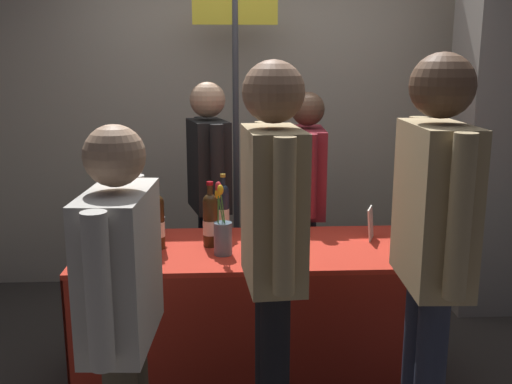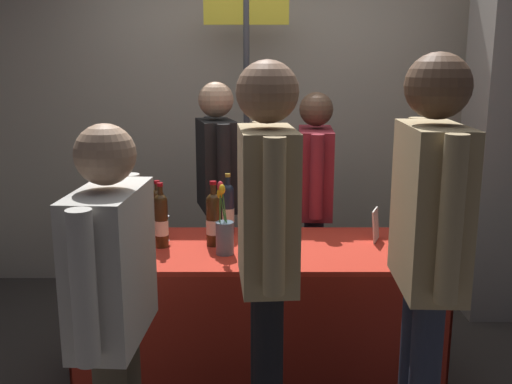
% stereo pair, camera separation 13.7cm
% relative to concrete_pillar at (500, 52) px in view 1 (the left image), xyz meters
% --- Properties ---
extents(ground_plane, '(12.00, 12.00, 0.00)m').
position_rel_concrete_pillar_xyz_m(ground_plane, '(-1.68, -0.97, -1.80)').
color(ground_plane, '#38332D').
extents(back_partition, '(5.23, 0.12, 2.83)m').
position_rel_concrete_pillar_xyz_m(back_partition, '(-1.68, 0.65, -0.38)').
color(back_partition, '#B2A893').
rests_on(back_partition, ground_plane).
extents(concrete_pillar, '(0.47, 0.47, 3.60)m').
position_rel_concrete_pillar_xyz_m(concrete_pillar, '(0.00, 0.00, 0.00)').
color(concrete_pillar, gray).
rests_on(concrete_pillar, ground_plane).
extents(tasting_table, '(1.85, 0.75, 0.78)m').
position_rel_concrete_pillar_xyz_m(tasting_table, '(-1.68, -0.97, -1.26)').
color(tasting_table, red).
rests_on(tasting_table, ground_plane).
extents(featured_wine_bottle, '(0.08, 0.08, 0.31)m').
position_rel_concrete_pillar_xyz_m(featured_wine_bottle, '(-1.71, -1.16, -0.89)').
color(featured_wine_bottle, black).
rests_on(featured_wine_bottle, tasting_table).
extents(display_bottle_0, '(0.08, 0.08, 0.32)m').
position_rel_concrete_pillar_xyz_m(display_bottle_0, '(-2.25, -0.77, -0.88)').
color(display_bottle_0, '#38230F').
rests_on(display_bottle_0, tasting_table).
extents(display_bottle_1, '(0.07, 0.07, 0.35)m').
position_rel_concrete_pillar_xyz_m(display_bottle_1, '(-1.86, -0.71, -0.87)').
color(display_bottle_1, '#192333').
rests_on(display_bottle_1, tasting_table).
extents(display_bottle_2, '(0.08, 0.08, 0.35)m').
position_rel_concrete_pillar_xyz_m(display_bottle_2, '(-1.92, -0.94, -0.87)').
color(display_bottle_2, '#38230F').
rests_on(display_bottle_2, tasting_table).
extents(display_bottle_3, '(0.07, 0.07, 0.32)m').
position_rel_concrete_pillar_xyz_m(display_bottle_3, '(-2.34, -1.00, -0.89)').
color(display_bottle_3, '#192333').
rests_on(display_bottle_3, tasting_table).
extents(display_bottle_4, '(0.08, 0.08, 0.34)m').
position_rel_concrete_pillar_xyz_m(display_bottle_4, '(-0.86, -1.02, -0.87)').
color(display_bottle_4, black).
rests_on(display_bottle_4, tasting_table).
extents(display_bottle_5, '(0.07, 0.07, 0.33)m').
position_rel_concrete_pillar_xyz_m(display_bottle_5, '(-2.45, -0.75, -0.87)').
color(display_bottle_5, '#192333').
rests_on(display_bottle_5, tasting_table).
extents(display_bottle_6, '(0.07, 0.07, 0.35)m').
position_rel_concrete_pillar_xyz_m(display_bottle_6, '(-2.20, -0.96, -0.87)').
color(display_bottle_6, '#38230F').
rests_on(display_bottle_6, tasting_table).
extents(display_bottle_7, '(0.07, 0.07, 0.29)m').
position_rel_concrete_pillar_xyz_m(display_bottle_7, '(-0.91, -1.15, -0.90)').
color(display_bottle_7, black).
rests_on(display_bottle_7, tasting_table).
extents(wine_glass_near_vendor, '(0.07, 0.07, 0.14)m').
position_rel_concrete_pillar_xyz_m(wine_glass_near_vendor, '(-2.21, -0.86, -0.92)').
color(wine_glass_near_vendor, silver).
rests_on(wine_glass_near_vendor, tasting_table).
extents(flower_vase, '(0.09, 0.09, 0.38)m').
position_rel_concrete_pillar_xyz_m(flower_vase, '(-1.86, -1.08, -0.91)').
color(flower_vase, slate).
rests_on(flower_vase, tasting_table).
extents(brochure_stand, '(0.07, 0.14, 0.18)m').
position_rel_concrete_pillar_xyz_m(brochure_stand, '(-1.04, -0.85, -0.93)').
color(brochure_stand, silver).
rests_on(brochure_stand, tasting_table).
extents(vendor_presenter, '(0.30, 0.54, 1.62)m').
position_rel_concrete_pillar_xyz_m(vendor_presenter, '(-1.95, -0.25, -0.84)').
color(vendor_presenter, black).
rests_on(vendor_presenter, ground_plane).
extents(vendor_assistant, '(0.24, 0.65, 1.56)m').
position_rel_concrete_pillar_xyz_m(vendor_assistant, '(-1.32, -0.26, -0.86)').
color(vendor_assistant, '#2D3347').
rests_on(vendor_assistant, ground_plane).
extents(taster_foreground_right, '(0.24, 0.63, 1.78)m').
position_rel_concrete_pillar_xyz_m(taster_foreground_right, '(-1.04, -1.79, -0.71)').
color(taster_foreground_right, '#2D3347').
rests_on(taster_foreground_right, ground_plane).
extents(taster_foreground_left, '(0.24, 0.58, 1.75)m').
position_rel_concrete_pillar_xyz_m(taster_foreground_left, '(-1.65, -1.71, -0.74)').
color(taster_foreground_left, black).
rests_on(taster_foreground_left, ground_plane).
extents(taster_foreground_centre, '(0.24, 0.63, 1.54)m').
position_rel_concrete_pillar_xyz_m(taster_foreground_centre, '(-2.21, -1.98, -0.87)').
color(taster_foreground_centre, '#4C4233').
rests_on(taster_foreground_centre, ground_plane).
extents(booth_signpost, '(0.59, 0.04, 2.21)m').
position_rel_concrete_pillar_xyz_m(booth_signpost, '(-1.76, 0.25, -0.41)').
color(booth_signpost, '#47474C').
rests_on(booth_signpost, ground_plane).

